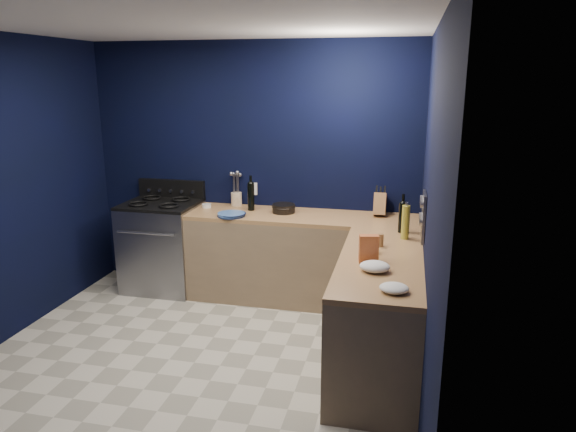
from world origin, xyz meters
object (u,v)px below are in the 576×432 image
(plate_stack, at_px, (231,215))
(utensil_crock, at_px, (236,199))
(gas_range, at_px, (163,247))
(knife_block, at_px, (380,204))
(crouton_bag, at_px, (369,249))

(plate_stack, relative_size, utensil_crock, 1.92)
(gas_range, xyz_separation_m, knife_block, (2.28, 0.19, 0.55))
(gas_range, relative_size, knife_block, 4.25)
(gas_range, xyz_separation_m, crouton_bag, (2.28, -1.23, 0.54))
(gas_range, distance_m, plate_stack, 0.98)
(utensil_crock, height_order, knife_block, knife_block)
(utensil_crock, bearing_deg, gas_range, -160.92)
(gas_range, bearing_deg, knife_block, 4.76)
(gas_range, bearing_deg, crouton_bag, -28.40)
(plate_stack, bearing_deg, crouton_bag, -36.27)
(utensil_crock, bearing_deg, crouton_bag, -44.55)
(knife_block, xyz_separation_m, crouton_bag, (-0.00, -1.42, -0.00))
(crouton_bag, bearing_deg, gas_range, 139.75)
(crouton_bag, bearing_deg, utensil_crock, 123.60)
(plate_stack, height_order, crouton_bag, crouton_bag)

